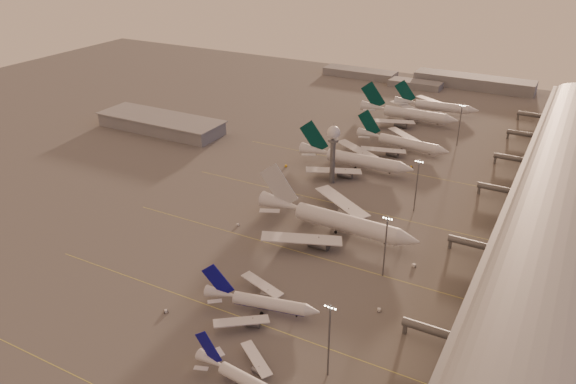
% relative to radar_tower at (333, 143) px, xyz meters
% --- Properties ---
extents(ground, '(700.00, 700.00, 0.00)m').
position_rel_radar_tower_xyz_m(ground, '(-5.00, -120.00, -20.95)').
color(ground, '#565454').
rests_on(ground, ground).
extents(taxiway_markings, '(180.00, 185.25, 0.02)m').
position_rel_radar_tower_xyz_m(taxiway_markings, '(25.00, -64.00, -20.94)').
color(taxiway_markings, '#D4CC4B').
rests_on(taxiway_markings, ground).
extents(terminal, '(57.00, 362.00, 23.04)m').
position_rel_radar_tower_xyz_m(terminal, '(102.88, -9.91, -10.43)').
color(terminal, black).
rests_on(terminal, ground).
extents(hangar, '(82.00, 27.00, 8.50)m').
position_rel_radar_tower_xyz_m(hangar, '(-125.00, 20.00, -16.63)').
color(hangar, slate).
rests_on(hangar, ground).
extents(radar_tower, '(6.40, 6.40, 31.10)m').
position_rel_radar_tower_xyz_m(radar_tower, '(0.00, 0.00, 0.00)').
color(radar_tower, '#5B5D62').
rests_on(radar_tower, ground).
extents(mast_a, '(3.60, 0.56, 25.00)m').
position_rel_radar_tower_xyz_m(mast_a, '(53.00, -120.00, -7.21)').
color(mast_a, '#5B5D62').
rests_on(mast_a, ground).
extents(mast_b, '(3.60, 0.56, 25.00)m').
position_rel_radar_tower_xyz_m(mast_b, '(50.00, -65.00, -7.21)').
color(mast_b, '#5B5D62').
rests_on(mast_b, ground).
extents(mast_c, '(3.60, 0.56, 25.00)m').
position_rel_radar_tower_xyz_m(mast_c, '(45.00, -10.00, -7.21)').
color(mast_c, '#5B5D62').
rests_on(mast_c, ground).
extents(mast_d, '(3.60, 0.56, 25.00)m').
position_rel_radar_tower_xyz_m(mast_d, '(43.00, 80.00, -7.21)').
color(mast_d, '#5B5D62').
rests_on(mast_d, ground).
extents(distant_horizon, '(165.00, 37.50, 9.00)m').
position_rel_radar_tower_xyz_m(distant_horizon, '(-2.38, 205.14, -17.06)').
color(distant_horizon, slate).
rests_on(distant_horizon, ground).
extents(narrowbody_near, '(35.01, 27.82, 13.69)m').
position_rel_radar_tower_xyz_m(narrowbody_near, '(34.91, -135.88, -18.18)').
color(narrowbody_near, silver).
rests_on(narrowbody_near, ground).
extents(narrowbody_mid, '(40.39, 31.91, 15.97)m').
position_rel_radar_tower_xyz_m(narrowbody_mid, '(21.43, -104.29, -17.72)').
color(narrowbody_mid, silver).
rests_on(narrowbody_mid, ground).
extents(widebody_white, '(72.83, 58.29, 25.61)m').
position_rel_radar_tower_xyz_m(widebody_white, '(22.17, -44.85, -16.51)').
color(widebody_white, silver).
rests_on(widebody_white, ground).
extents(greentail_a, '(63.41, 51.20, 23.03)m').
position_rel_radar_tower_xyz_m(greentail_a, '(3.96, 20.83, -16.88)').
color(greentail_a, silver).
rests_on(greentail_a, ground).
extents(greentail_b, '(55.65, 44.76, 20.22)m').
position_rel_radar_tower_xyz_m(greentail_b, '(17.10, 57.87, -17.38)').
color(greentail_b, silver).
rests_on(greentail_b, ground).
extents(greentail_c, '(64.76, 52.34, 23.54)m').
position_rel_radar_tower_xyz_m(greentail_c, '(5.23, 107.23, -16.79)').
color(greentail_c, silver).
rests_on(greentail_c, ground).
extents(greentail_d, '(56.60, 45.53, 20.56)m').
position_rel_radar_tower_xyz_m(greentail_d, '(15.91, 133.82, -17.32)').
color(greentail_d, silver).
rests_on(greentail_d, ground).
extents(gsv_tug_mid, '(3.74, 3.78, 0.95)m').
position_rel_radar_tower_xyz_m(gsv_tug_mid, '(-6.46, -119.86, -20.46)').
color(gsv_tug_mid, silver).
rests_on(gsv_tug_mid, ground).
extents(gsv_truck_b, '(6.17, 3.34, 2.36)m').
position_rel_radar_tower_xyz_m(gsv_truck_b, '(56.48, -85.35, -19.75)').
color(gsv_truck_b, silver).
rests_on(gsv_truck_b, ground).
extents(gsv_truck_c, '(3.98, 4.87, 1.90)m').
position_rel_radar_tower_xyz_m(gsv_truck_c, '(-17.17, -58.68, -19.98)').
color(gsv_truck_c, silver).
rests_on(gsv_truck_c, ground).
extents(gsv_catering_b, '(6.18, 4.22, 4.65)m').
position_rel_radar_tower_xyz_m(gsv_catering_b, '(58.64, -53.84, -18.62)').
color(gsv_catering_b, silver).
rests_on(gsv_catering_b, ground).
extents(gsv_tug_far, '(2.43, 3.71, 1.01)m').
position_rel_radar_tower_xyz_m(gsv_tug_far, '(3.89, -13.12, -20.43)').
color(gsv_tug_far, silver).
rests_on(gsv_tug_far, ground).
extents(gsv_truck_d, '(3.56, 6.37, 2.43)m').
position_rel_radar_tower_xyz_m(gsv_truck_d, '(-29.42, 6.55, -19.71)').
color(gsv_truck_d, gold).
rests_on(gsv_truck_d, ground).
extents(gsv_tug_hangar, '(4.18, 3.34, 1.04)m').
position_rel_radar_tower_xyz_m(gsv_tug_hangar, '(29.45, 36.29, -20.41)').
color(gsv_tug_hangar, gold).
rests_on(gsv_tug_hangar, ground).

